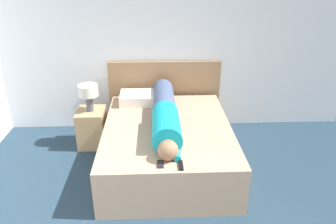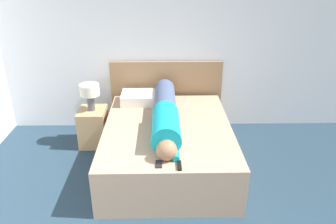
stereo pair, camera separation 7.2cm
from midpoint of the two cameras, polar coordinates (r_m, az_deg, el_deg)
The scene contains 9 objects.
wall_back at distance 4.73m, azimuth -1.16°, elevation 12.18°, with size 5.68×0.06×2.60m.
bed at distance 4.05m, azimuth 0.47°, elevation -5.83°, with size 1.51×1.93×0.54m.
headboard at distance 4.90m, azimuth 0.13°, elevation 2.99°, with size 1.63×0.04×1.03m.
nightstand at distance 4.62m, azimuth -12.42°, elevation -2.54°, with size 0.36×0.42×0.51m.
table_lamp at distance 4.41m, azimuth -13.02°, elevation 3.41°, with size 0.26×0.26×0.36m.
person_lying at distance 3.87m, azimuth 0.11°, elevation -0.42°, with size 0.31×1.75×0.31m.
pillow_near_headboard at distance 4.55m, azimuth -4.25°, elevation 2.48°, with size 0.54×0.39×0.14m.
tv_remote at distance 3.18m, azimuth 2.64°, elevation -9.31°, with size 0.04×0.15×0.02m.
cell_phone at distance 3.21m, azimuth -0.98°, elevation -9.06°, with size 0.06×0.13×0.01m.
Camera 2 is at (0.03, -0.90, 2.33)m, focal length 35.00 mm.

